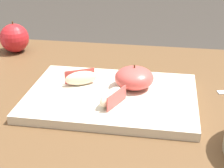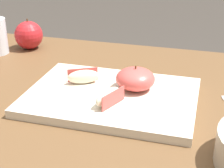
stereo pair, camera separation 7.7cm
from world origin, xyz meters
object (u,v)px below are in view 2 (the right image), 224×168
(apple_wedge_front, at_px, (83,77))
(cutting_board, at_px, (112,96))
(apple_wedge_left, at_px, (109,97))
(apple_half_skin_up, at_px, (135,79))
(whole_apple_crimson, at_px, (29,35))

(apple_wedge_front, bearing_deg, cutting_board, -20.08)
(apple_wedge_left, bearing_deg, cutting_board, 98.52)
(apple_half_skin_up, xyz_separation_m, apple_wedge_left, (-0.04, -0.09, -0.01))
(apple_half_skin_up, height_order, apple_wedge_left, apple_half_skin_up)
(cutting_board, relative_size, apple_wedge_front, 4.77)
(cutting_board, distance_m, apple_half_skin_up, 0.06)
(apple_half_skin_up, height_order, whole_apple_crimson, whole_apple_crimson)
(cutting_board, height_order, apple_wedge_left, apple_wedge_left)
(apple_wedge_front, bearing_deg, apple_half_skin_up, 1.79)
(apple_wedge_left, xyz_separation_m, whole_apple_crimson, (-0.35, 0.32, 0.01))
(apple_wedge_front, height_order, apple_wedge_left, same)
(apple_wedge_front, relative_size, apple_wedge_left, 0.99)
(apple_wedge_left, bearing_deg, apple_half_skin_up, 66.69)
(apple_wedge_front, bearing_deg, whole_apple_crimson, 138.33)
(whole_apple_crimson, bearing_deg, apple_wedge_front, -41.67)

